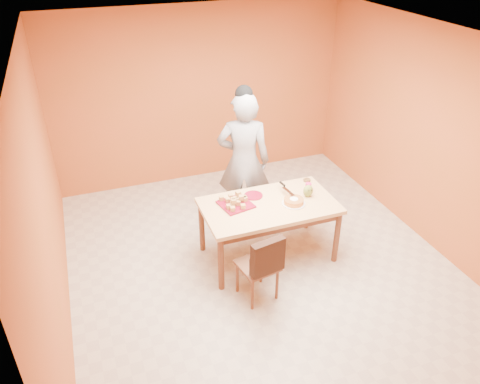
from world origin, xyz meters
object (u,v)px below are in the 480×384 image
object	(u,v)px
person	(244,162)
sponge_cake	(294,201)
red_dinner_plate	(253,195)
checker_tin	(307,180)
dining_table	(269,211)
dining_chair	(258,264)
egg_ornament	(308,191)
pastry_platter	(236,204)
magenta_glass	(308,187)

from	to	relation	value
person	sponge_cake	size ratio (longest dim) A/B	7.96
red_dinner_plate	checker_tin	xyz separation A→B (m)	(0.79, 0.11, 0.01)
dining_table	person	size ratio (longest dim) A/B	0.84
dining_chair	egg_ornament	size ratio (longest dim) A/B	5.60
dining_chair	red_dinner_plate	world-z (taller)	dining_chair
pastry_platter	egg_ornament	distance (m)	0.91
person	red_dinner_plate	world-z (taller)	person
pastry_platter	dining_chair	bearing A→B (deg)	-91.24
dining_chair	magenta_glass	bearing A→B (deg)	27.68
person	dining_table	bearing A→B (deg)	112.12
person	sponge_cake	bearing A→B (deg)	128.86
dining_chair	person	distance (m)	1.58
egg_ornament	magenta_glass	world-z (taller)	egg_ornament
person	sponge_cake	distance (m)	0.96
dining_table	checker_tin	xyz separation A→B (m)	(0.68, 0.35, 0.11)
egg_ornament	magenta_glass	size ratio (longest dim) A/B	1.45
person	red_dinner_plate	xyz separation A→B (m)	(-0.08, -0.57, -0.18)
sponge_cake	egg_ornament	distance (m)	0.26
red_dinner_plate	magenta_glass	world-z (taller)	magenta_glass
red_dinner_plate	egg_ornament	xyz separation A→B (m)	(0.62, -0.24, 0.07)
person	pastry_platter	size ratio (longest dim) A/B	5.31
red_dinner_plate	magenta_glass	bearing A→B (deg)	-9.80
egg_ornament	checker_tin	size ratio (longest dim) A/B	1.69
dining_chair	red_dinner_plate	distance (m)	0.99
dining_chair	magenta_glass	size ratio (longest dim) A/B	8.10
dining_chair	pastry_platter	xyz separation A→B (m)	(0.02, 0.77, 0.32)
sponge_cake	egg_ornament	size ratio (longest dim) A/B	1.53
red_dinner_plate	egg_ornament	size ratio (longest dim) A/B	1.46
checker_tin	dining_table	bearing A→B (deg)	-152.76
sponge_cake	red_dinner_plate	bearing A→B (deg)	138.91
dining_table	pastry_platter	bearing A→B (deg)	163.08
magenta_glass	pastry_platter	bearing A→B (deg)	-179.69
red_dinner_plate	egg_ornament	distance (m)	0.67
sponge_cake	egg_ornament	bearing A→B (deg)	22.66
egg_ornament	checker_tin	bearing A→B (deg)	80.02
pastry_platter	sponge_cake	xyz separation A→B (m)	(0.66, -0.21, 0.03)
person	red_dinner_plate	size ratio (longest dim) A/B	8.30
red_dinner_plate	pastry_platter	bearing A→B (deg)	-155.76
person	dining_chair	bearing A→B (deg)	95.96
dining_table	sponge_cake	world-z (taller)	sponge_cake
red_dinner_plate	sponge_cake	world-z (taller)	sponge_cake
pastry_platter	egg_ornament	world-z (taller)	egg_ornament
person	checker_tin	size ratio (longest dim) A/B	20.57
dining_chair	sponge_cake	xyz separation A→B (m)	(0.68, 0.55, 0.35)
dining_table	sponge_cake	size ratio (longest dim) A/B	6.72
dining_chair	pastry_platter	distance (m)	0.83
egg_ornament	magenta_glass	distance (m)	0.14
dining_table	pastry_platter	size ratio (longest dim) A/B	4.48
sponge_cake	magenta_glass	size ratio (longest dim) A/B	2.21
pastry_platter	egg_ornament	bearing A→B (deg)	-7.13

